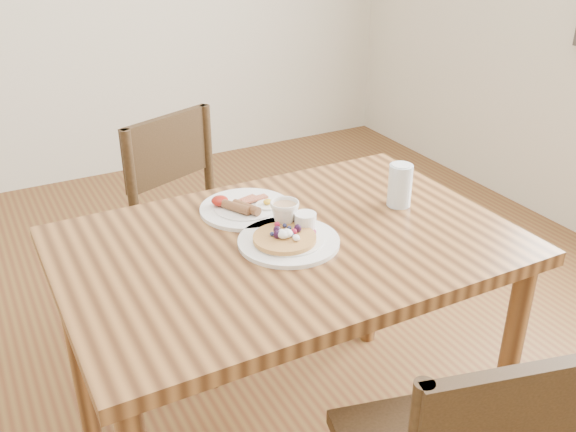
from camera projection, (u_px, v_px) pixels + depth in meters
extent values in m
cube|color=brown|center=(288.00, 246.00, 1.72)|extent=(1.20, 0.80, 0.04)
cylinder|color=brown|center=(508.00, 366.00, 1.85)|extent=(0.06, 0.06, 0.71)
cylinder|color=brown|center=(372.00, 260.00, 2.39)|extent=(0.06, 0.06, 0.71)
cylinder|color=brown|center=(77.00, 347.00, 1.93)|extent=(0.06, 0.06, 0.71)
cube|color=#3B2715|center=(517.00, 423.00, 1.11)|extent=(0.38, 0.12, 0.24)
cube|color=#3B2715|center=(210.00, 241.00, 2.32)|extent=(0.55, 0.55, 0.04)
cylinder|color=#3B2715|center=(212.00, 336.00, 2.20)|extent=(0.04, 0.04, 0.43)
cylinder|color=#3B2715|center=(280.00, 292.00, 2.45)|extent=(0.04, 0.04, 0.43)
cylinder|color=#3B2715|center=(145.00, 298.00, 2.41)|extent=(0.04, 0.04, 0.43)
cylinder|color=#3B2715|center=(214.00, 261.00, 2.66)|extent=(0.04, 0.04, 0.43)
cylinder|color=#3B2715|center=(208.00, 160.00, 2.45)|extent=(0.04, 0.04, 0.43)
cylinder|color=#3B2715|center=(132.00, 189.00, 2.21)|extent=(0.04, 0.04, 0.43)
cube|color=#3B2715|center=(168.00, 149.00, 2.29)|extent=(0.36, 0.17, 0.24)
cylinder|color=white|center=(289.00, 241.00, 1.69)|extent=(0.27, 0.27, 0.01)
cylinder|color=white|center=(289.00, 239.00, 1.69)|extent=(0.19, 0.19, 0.01)
cylinder|color=#B22D59|center=(303.00, 232.00, 1.71)|extent=(0.07, 0.07, 0.00)
cylinder|color=#C68C47|center=(285.00, 238.00, 1.67)|extent=(0.17, 0.17, 0.01)
ellipsoid|color=white|center=(284.00, 234.00, 1.66)|extent=(0.03, 0.03, 0.02)
ellipsoid|color=white|center=(293.00, 238.00, 1.65)|extent=(0.02, 0.02, 0.01)
cylinder|color=white|center=(305.00, 220.00, 1.73)|extent=(0.06, 0.06, 0.04)
cylinder|color=#591E07|center=(305.00, 215.00, 1.73)|extent=(0.05, 0.05, 0.00)
sphere|color=black|center=(292.00, 228.00, 1.69)|extent=(0.02, 0.02, 0.02)
sphere|color=#1E234C|center=(290.00, 227.00, 1.71)|extent=(0.01, 0.01, 0.01)
sphere|color=#1E234C|center=(283.00, 225.00, 1.72)|extent=(0.01, 0.01, 0.01)
sphere|color=#B21938|center=(280.00, 228.00, 1.70)|extent=(0.02, 0.02, 0.02)
sphere|color=black|center=(275.00, 229.00, 1.69)|extent=(0.02, 0.02, 0.02)
sphere|color=#1E234C|center=(273.00, 234.00, 1.67)|extent=(0.01, 0.01, 0.01)
sphere|color=black|center=(282.00, 233.00, 1.67)|extent=(0.02, 0.02, 0.02)
sphere|color=#1E234C|center=(287.00, 236.00, 1.66)|extent=(0.01, 0.01, 0.01)
sphere|color=#1E234C|center=(295.00, 236.00, 1.66)|extent=(0.01, 0.01, 0.01)
sphere|color=#B21938|center=(293.00, 231.00, 1.68)|extent=(0.02, 0.02, 0.02)
sphere|color=#1E234C|center=(319.00, 238.00, 1.68)|extent=(0.01, 0.01, 0.01)
sphere|color=#B21938|center=(317.00, 231.00, 1.71)|extent=(0.01, 0.01, 0.01)
sphere|color=black|center=(307.00, 224.00, 1.74)|extent=(0.02, 0.02, 0.02)
cylinder|color=white|center=(246.00, 209.00, 1.87)|extent=(0.27, 0.27, 0.01)
cylinder|color=white|center=(246.00, 207.00, 1.86)|extent=(0.19, 0.19, 0.01)
cylinder|color=brown|center=(236.00, 207.00, 1.82)|extent=(0.06, 0.10, 0.03)
cylinder|color=brown|center=(246.00, 207.00, 1.82)|extent=(0.06, 0.10, 0.03)
cube|color=maroon|center=(245.00, 200.00, 1.89)|extent=(0.08, 0.04, 0.01)
cube|color=maroon|center=(255.00, 199.00, 1.88)|extent=(0.08, 0.03, 0.01)
cylinder|color=white|center=(268.00, 205.00, 1.86)|extent=(0.07, 0.07, 0.00)
ellipsoid|color=yellow|center=(268.00, 202.00, 1.85)|extent=(0.03, 0.03, 0.01)
ellipsoid|color=#A5190F|center=(220.00, 201.00, 1.86)|extent=(0.05, 0.05, 0.03)
cylinder|color=white|center=(285.00, 227.00, 1.77)|extent=(0.14, 0.14, 0.01)
imported|color=white|center=(285.00, 214.00, 1.75)|extent=(0.11, 0.11, 0.07)
cylinder|color=tan|center=(285.00, 206.00, 1.74)|extent=(0.07, 0.07, 0.00)
cylinder|color=silver|center=(400.00, 185.00, 1.87)|extent=(0.07, 0.07, 0.13)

